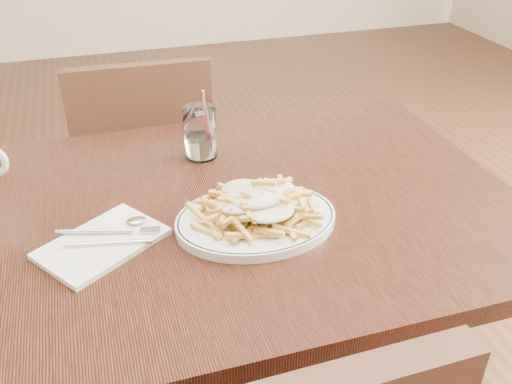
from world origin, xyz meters
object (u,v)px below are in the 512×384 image
object	(u,v)px
table	(215,238)
chair_far	(146,170)
water_glass	(200,136)
fries_plate	(256,220)
loaded_fries	(256,200)

from	to	relation	value
table	chair_far	distance (m)	0.70
water_glass	table	bearing A→B (deg)	-96.43
chair_far	fries_plate	xyz separation A→B (m)	(0.12, -0.76, 0.28)
water_glass	loaded_fries	bearing A→B (deg)	-83.11
loaded_fries	water_glass	distance (m)	0.30
fries_plate	loaded_fries	bearing A→B (deg)	33.69
loaded_fries	fries_plate	bearing A→B (deg)	-146.31
fries_plate	table	bearing A→B (deg)	124.42
chair_far	fries_plate	distance (m)	0.81
chair_far	water_glass	size ratio (longest dim) A/B	5.41
table	water_glass	distance (m)	0.25
loaded_fries	table	bearing A→B (deg)	124.42
chair_far	loaded_fries	bearing A→B (deg)	-80.64
fries_plate	loaded_fries	xyz separation A→B (m)	(0.00, 0.00, 0.04)
chair_far	water_glass	distance (m)	0.56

